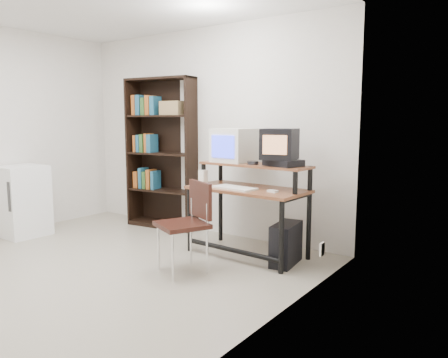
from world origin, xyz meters
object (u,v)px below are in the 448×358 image
Objects in this scene: computer_desk at (249,191)px; bookshelf at (163,152)px; crt_monitor at (234,146)px; pc_tower at (286,244)px; school_chair at (189,217)px; crt_tv at (280,144)px; mini_fridge at (22,201)px.

bookshelf is at bearing 168.27° from computer_desk.
crt_monitor is 1.37m from bookshelf.
pc_tower is 2.32m from bookshelf.
computer_desk is 0.58m from crt_monitor.
pc_tower is 1.03m from school_chair.
school_chair is 0.43× the size of bookshelf.
crt_monitor is 0.50× the size of school_chair.
crt_monitor is 0.64m from crt_tv.
bookshelf is (-2.12, 0.47, 0.81)m from pc_tower.
crt_tv reaches higher than pc_tower.
school_chair is at bearing -100.83° from computer_desk.
crt_monitor is (-0.30, 0.16, 0.47)m from computer_desk.
crt_tv is 0.45× the size of school_chair.
school_chair is (0.12, -0.93, -0.63)m from crt_monitor.
computer_desk is 0.68m from pc_tower.
pc_tower is at bearing -3.00° from computer_desk.
school_chair is at bearing -140.32° from pc_tower.
mini_fridge is (-3.22, -0.93, 0.23)m from pc_tower.
pc_tower is 0.52× the size of school_chair.
crt_tv is at bearing -6.05° from crt_monitor.
mini_fridge is at bearing -171.40° from pc_tower.
pc_tower is (0.16, -0.12, -1.00)m from crt_tv.
bookshelf is 1.88m from mini_fridge.
crt_tv reaches higher than computer_desk.
crt_monitor is 1.13m from school_chair.
pc_tower is 3.36m from mini_fridge.
school_chair is at bearing -46.25° from bookshelf.
crt_tv reaches higher than mini_fridge.
pc_tower is at bearing 17.83° from mini_fridge.
bookshelf is (-1.96, 0.35, -0.19)m from crt_tv.
crt_tv is at bearing -17.09° from bookshelf.
crt_tv reaches higher than crt_monitor.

